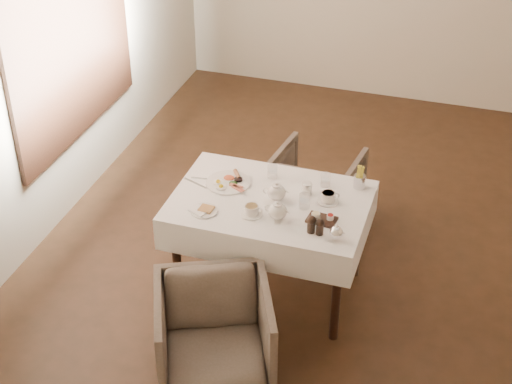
{
  "coord_description": "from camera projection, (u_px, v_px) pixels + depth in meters",
  "views": [
    {
      "loc": [
        0.76,
        -4.82,
        3.62
      ],
      "look_at": [
        -0.52,
        -0.8,
        0.82
      ],
      "focal_mm": 55.0,
      "sensor_mm": 36.0,
      "label": 1
    }
  ],
  "objects": [
    {
      "name": "pepper_mill_left",
      "position": [
        311.0,
        224.0,
        4.78
      ],
      "size": [
        0.07,
        0.07,
        0.12
      ],
      "primitive_type": null,
      "rotation": [
        0.0,
        0.0,
        0.26
      ],
      "color": "black",
      "rests_on": "table"
    },
    {
      "name": "condiment_board",
      "position": [
        322.0,
        219.0,
        4.91
      ],
      "size": [
        0.19,
        0.14,
        0.05
      ],
      "rotation": [
        0.0,
        0.0,
        -0.1
      ],
      "color": "black",
      "rests_on": "table"
    },
    {
      "name": "room",
      "position": [
        67.0,
        6.0,
        5.7
      ],
      "size": [
        5.0,
        5.0,
        5.0
      ],
      "color": "black",
      "rests_on": "ground"
    },
    {
      "name": "teacup_far",
      "position": [
        328.0,
        198.0,
        5.07
      ],
      "size": [
        0.14,
        0.14,
        0.07
      ],
      "rotation": [
        0.0,
        0.0,
        0.36
      ],
      "color": "white",
      "rests_on": "table"
    },
    {
      "name": "cutlery_knife",
      "position": [
        195.0,
        183.0,
        5.27
      ],
      "size": [
        0.2,
        0.09,
        0.0
      ],
      "primitive_type": "cube",
      "rotation": [
        0.0,
        0.0,
        1.2
      ],
      "color": "silver",
      "rests_on": "table"
    },
    {
      "name": "armchair_near",
      "position": [
        214.0,
        335.0,
        4.69
      ],
      "size": [
        0.9,
        0.91,
        0.64
      ],
      "primitive_type": "imported",
      "rotation": [
        0.0,
        0.0,
        0.42
      ],
      "color": "#4D4438",
      "rests_on": "ground"
    },
    {
      "name": "teacup_near",
      "position": [
        252.0,
        211.0,
        4.95
      ],
      "size": [
        0.14,
        0.14,
        0.07
      ],
      "rotation": [
        0.0,
        0.0,
        0.02
      ],
      "color": "white",
      "rests_on": "table"
    },
    {
      "name": "pepper_mill_right",
      "position": [
        320.0,
        227.0,
        4.77
      ],
      "size": [
        0.07,
        0.07,
        0.11
      ],
      "primitive_type": null,
      "rotation": [
        0.0,
        0.0,
        0.32
      ],
      "color": "black",
      "rests_on": "table"
    },
    {
      "name": "fries_cup",
      "position": [
        360.0,
        178.0,
        5.19
      ],
      "size": [
        0.08,
        0.08,
        0.17
      ],
      "rotation": [
        0.0,
        0.0,
        0.27
      ],
      "color": "silver",
      "rests_on": "table"
    },
    {
      "name": "cutlery_fork",
      "position": [
        205.0,
        179.0,
        5.32
      ],
      "size": [
        0.19,
        0.04,
        0.0
      ],
      "primitive_type": "cube",
      "rotation": [
        0.0,
        0.0,
        1.71
      ],
      "color": "silver",
      "rests_on": "table"
    },
    {
      "name": "breakfast_plate",
      "position": [
        229.0,
        182.0,
        5.27
      ],
      "size": [
        0.3,
        0.3,
        0.04
      ],
      "rotation": [
        0.0,
        0.0,
        0.15
      ],
      "color": "white",
      "rests_on": "table"
    },
    {
      "name": "silver_pot",
      "position": [
        336.0,
        232.0,
        4.72
      ],
      "size": [
        0.13,
        0.12,
        0.11
      ],
      "primitive_type": null,
      "rotation": [
        0.0,
        0.0,
        -0.4
      ],
      "color": "white",
      "rests_on": "table"
    },
    {
      "name": "side_plate",
      "position": [
        203.0,
        210.0,
        4.99
      ],
      "size": [
        0.19,
        0.18,
        0.02
      ],
      "rotation": [
        0.0,
        0.0,
        -0.29
      ],
      "color": "white",
      "rests_on": "table"
    },
    {
      "name": "creamer",
      "position": [
        307.0,
        188.0,
        5.15
      ],
      "size": [
        0.07,
        0.07,
        0.08
      ],
      "primitive_type": "cylinder",
      "rotation": [
        0.0,
        0.0,
        -0.09
      ],
      "color": "white",
      "rests_on": "table"
    },
    {
      "name": "table",
      "position": [
        270.0,
        214.0,
        5.17
      ],
      "size": [
        1.28,
        0.88,
        0.75
      ],
      "color": "black",
      "rests_on": "ground"
    },
    {
      "name": "glass_left",
      "position": [
        272.0,
        171.0,
        5.31
      ],
      "size": [
        0.08,
        0.08,
        0.1
      ],
      "primitive_type": "cylinder",
      "rotation": [
        0.0,
        0.0,
        0.23
      ],
      "color": "silver",
      "rests_on": "table"
    },
    {
      "name": "glass_mid",
      "position": [
        305.0,
        201.0,
        5.01
      ],
      "size": [
        0.08,
        0.08,
        0.1
      ],
      "primitive_type": "cylinder",
      "rotation": [
        0.0,
        0.0,
        0.15
      ],
      "color": "silver",
      "rests_on": "table"
    },
    {
      "name": "teapot_front",
      "position": [
        278.0,
        210.0,
        4.9
      ],
      "size": [
        0.17,
        0.14,
        0.13
      ],
      "primitive_type": null,
      "rotation": [
        0.0,
        0.0,
        -0.1
      ],
      "color": "white",
      "rests_on": "table"
    },
    {
      "name": "armchair_far",
      "position": [
        315.0,
        188.0,
        6.07
      ],
      "size": [
        0.71,
        0.73,
        0.59
      ],
      "primitive_type": "imported",
      "rotation": [
        0.0,
        0.0,
        3.01
      ],
      "color": "#4D4438",
      "rests_on": "ground"
    },
    {
      "name": "glass_right",
      "position": [
        326.0,
        180.0,
        5.22
      ],
      "size": [
        0.08,
        0.08,
        0.09
      ],
      "primitive_type": "cylinder",
      "rotation": [
        0.0,
        0.0,
        -0.16
      ],
      "color": "silver",
      "rests_on": "table"
    },
    {
      "name": "teapot_centre",
      "position": [
        277.0,
        191.0,
        5.07
      ],
      "size": [
        0.18,
        0.15,
        0.13
      ],
      "primitive_type": null,
      "rotation": [
        0.0,
        0.0,
        0.13
      ],
      "color": "white",
      "rests_on": "table"
    }
  ]
}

